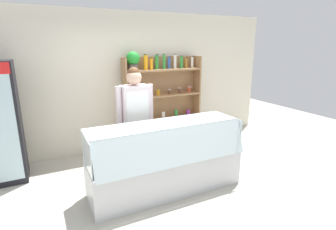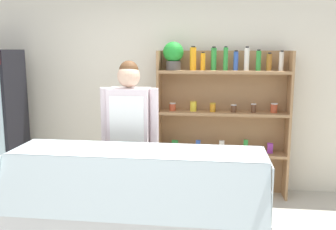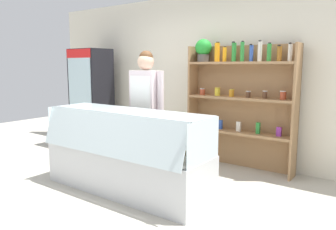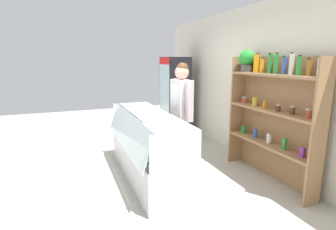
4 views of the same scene
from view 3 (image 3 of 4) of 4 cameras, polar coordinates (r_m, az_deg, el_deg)
The scene contains 6 objects.
ground_plane at distance 4.23m, azimuth -7.99°, elevation -12.92°, with size 12.00×12.00×0.00m, color #B7B2A3.
back_wall at distance 5.54m, azimuth 6.22°, elevation 6.56°, with size 6.80×0.10×2.70m, color silver.
drinks_fridge at distance 6.48m, azimuth -13.19°, elevation 2.93°, with size 0.70×0.56×1.85m.
shelving_unit at distance 5.01m, azimuth 11.86°, elevation 3.43°, with size 1.64×0.29×1.95m.
deli_display_case at distance 4.13m, azimuth -7.38°, elevation -8.82°, with size 2.19×0.74×1.01m.
shop_clerk at distance 4.59m, azimuth -3.87°, elevation 2.32°, with size 0.60×0.25×1.75m.
Camera 3 is at (2.74, -2.82, 1.55)m, focal length 35.00 mm.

